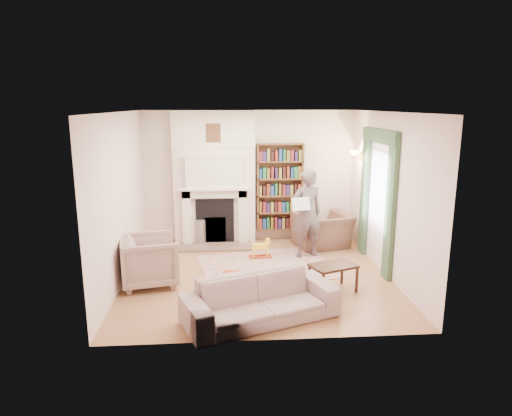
{
  "coord_description": "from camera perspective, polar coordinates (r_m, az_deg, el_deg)",
  "views": [
    {
      "loc": [
        -0.57,
        -7.49,
        2.93
      ],
      "look_at": [
        0.0,
        0.25,
        1.15
      ],
      "focal_mm": 32.0,
      "sensor_mm": 36.0,
      "label": 1
    }
  ],
  "objects": [
    {
      "name": "wall_front",
      "position": [
        5.49,
        1.91,
        -3.27
      ],
      "size": [
        4.5,
        0.0,
        4.5
      ],
      "primitive_type": "plane",
      "rotation": [
        -1.57,
        0.0,
        0.0
      ],
      "color": "silver",
      "rests_on": "floor"
    },
    {
      "name": "window",
      "position": [
        8.5,
        15.13,
        2.44
      ],
      "size": [
        0.02,
        0.9,
        1.3
      ],
      "primitive_type": "cube",
      "color": "silver",
      "rests_on": "wall_right"
    },
    {
      "name": "ceiling",
      "position": [
        7.51,
        0.14,
        11.92
      ],
      "size": [
        4.5,
        4.5,
        0.0
      ],
      "primitive_type": "plane",
      "rotation": [
        3.14,
        0.0,
        0.0
      ],
      "color": "white",
      "rests_on": "wall_back"
    },
    {
      "name": "fireplace",
      "position": [
        9.67,
        -5.23,
        3.67
      ],
      "size": [
        1.7,
        0.58,
        2.8
      ],
      "color": "silver",
      "rests_on": "floor"
    },
    {
      "name": "rocking_horse",
      "position": [
        8.85,
        0.52,
        -5.08
      ],
      "size": [
        0.45,
        0.21,
        0.39
      ],
      "primitive_type": null,
      "rotation": [
        0.0,
        0.0,
        0.07
      ],
      "color": "yellow",
      "rests_on": "rug"
    },
    {
      "name": "pelmet",
      "position": [
        8.38,
        15.21,
        8.71
      ],
      "size": [
        0.09,
        1.7,
        0.24
      ],
      "primitive_type": "cube",
      "color": "#324D31",
      "rests_on": "wall_right"
    },
    {
      "name": "armchair_left",
      "position": [
        7.75,
        -13.16,
        -6.41
      ],
      "size": [
        1.07,
        1.05,
        0.82
      ],
      "primitive_type": "imported",
      "rotation": [
        0.0,
        0.0,
        1.79
      ],
      "color": "#B3A293",
      "rests_on": "floor"
    },
    {
      "name": "armchair_reading",
      "position": [
        9.62,
        8.26,
        -2.78
      ],
      "size": [
        1.27,
        1.17,
        0.7
      ],
      "primitive_type": "imported",
      "rotation": [
        0.0,
        0.0,
        3.38
      ],
      "color": "brown",
      "rests_on": "floor"
    },
    {
      "name": "rug",
      "position": [
        8.47,
        1.41,
        -7.29
      ],
      "size": [
        2.68,
        2.25,
        0.01
      ],
      "primitive_type": "cube",
      "rotation": [
        0.0,
        0.0,
        0.19
      ],
      "color": "#C0AF91",
      "rests_on": "floor"
    },
    {
      "name": "wall_sconce",
      "position": [
        9.42,
        11.92,
        6.36
      ],
      "size": [
        0.2,
        0.24,
        0.24
      ],
      "primitive_type": null,
      "color": "gold",
      "rests_on": "wall_right"
    },
    {
      "name": "wall_right",
      "position": [
        8.15,
        16.12,
        1.58
      ],
      "size": [
        0.0,
        4.5,
        4.5
      ],
      "primitive_type": "plane",
      "rotation": [
        1.57,
        0.0,
        -1.57
      ],
      "color": "silver",
      "rests_on": "floor"
    },
    {
      "name": "newspaper",
      "position": [
        8.56,
        5.63,
        0.5
      ],
      "size": [
        0.37,
        0.19,
        0.24
      ],
      "primitive_type": "cube",
      "rotation": [
        -0.35,
        0.0,
        0.25
      ],
      "color": "silver",
      "rests_on": "man_reading"
    },
    {
      "name": "coffee_table",
      "position": [
        7.43,
        9.58,
        -8.62
      ],
      "size": [
        0.82,
        0.68,
        0.45
      ],
      "primitive_type": null,
      "rotation": [
        0.0,
        0.0,
        0.38
      ],
      "color": "#391F13",
      "rests_on": "floor"
    },
    {
      "name": "paraffin_heater",
      "position": [
        9.77,
        -6.93,
        -2.95
      ],
      "size": [
        0.29,
        0.29,
        0.55
      ],
      "primitive_type": "cylinder",
      "rotation": [
        0.0,
        0.0,
        -0.26
      ],
      "color": "#94969B",
      "rests_on": "floor"
    },
    {
      "name": "wall_left",
      "position": [
        7.83,
        -16.52,
        1.11
      ],
      "size": [
        0.0,
        4.5,
        4.5
      ],
      "primitive_type": "plane",
      "rotation": [
        1.57,
        0.0,
        1.57
      ],
      "color": "silver",
      "rests_on": "floor"
    },
    {
      "name": "floor",
      "position": [
        8.06,
        0.13,
        -8.39
      ],
      "size": [
        4.5,
        4.5,
        0.0
      ],
      "primitive_type": "plane",
      "color": "brown",
      "rests_on": "ground"
    },
    {
      "name": "bookcase",
      "position": [
        9.85,
        2.98,
        2.63
      ],
      "size": [
        1.0,
        0.24,
        1.85
      ],
      "primitive_type": "cube",
      "color": "brown",
      "rests_on": "floor"
    },
    {
      "name": "curtain_left",
      "position": [
        7.9,
        16.44,
        -0.27
      ],
      "size": [
        0.07,
        0.32,
        2.4
      ],
      "primitive_type": "cube",
      "color": "#324D31",
      "rests_on": "floor"
    },
    {
      "name": "man_reading",
      "position": [
        8.83,
        6.34,
        -0.67
      ],
      "size": [
        0.72,
        0.56,
        1.74
      ],
      "primitive_type": "imported",
      "rotation": [
        0.0,
        0.0,
        3.39
      ],
      "color": "#544543",
      "rests_on": "floor"
    },
    {
      "name": "wall_back",
      "position": [
        9.88,
        -0.85,
        4.0
      ],
      "size": [
        4.5,
        0.0,
        4.5
      ],
      "primitive_type": "plane",
      "rotation": [
        1.57,
        0.0,
        0.0
      ],
      "color": "silver",
      "rests_on": "floor"
    },
    {
      "name": "curtain_right",
      "position": [
        9.19,
        13.42,
        1.71
      ],
      "size": [
        0.07,
        0.32,
        2.4
      ],
      "primitive_type": "cube",
      "color": "#324D31",
      "rests_on": "floor"
    },
    {
      "name": "game_box_lid",
      "position": [
        8.05,
        -3.07,
        -8.17
      ],
      "size": [
        0.33,
        0.25,
        0.05
      ],
      "primitive_type": "cube",
      "rotation": [
        0.0,
        0.0,
        -0.14
      ],
      "color": "#A62C12",
      "rests_on": "rug"
    },
    {
      "name": "comic_annuals",
      "position": [
        7.67,
        1.58,
        -9.39
      ],
      "size": [
        0.9,
        0.54,
        0.02
      ],
      "color": "red",
      "rests_on": "rug"
    },
    {
      "name": "sofa",
      "position": [
        6.38,
        0.59,
        -11.33
      ],
      "size": [
        2.28,
        1.53,
        0.62
      ],
      "primitive_type": "imported",
      "rotation": [
        0.0,
        0.0,
        0.36
      ],
      "color": "#AD9E8F",
      "rests_on": "floor"
    },
    {
      "name": "board_game",
      "position": [
        7.91,
        -1.97,
        -8.61
      ],
      "size": [
        0.49,
        0.49,
        0.03
      ],
      "primitive_type": "cube",
      "rotation": [
        0.0,
        0.0,
        -0.43
      ],
      "color": "gold",
      "rests_on": "rug"
    }
  ]
}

